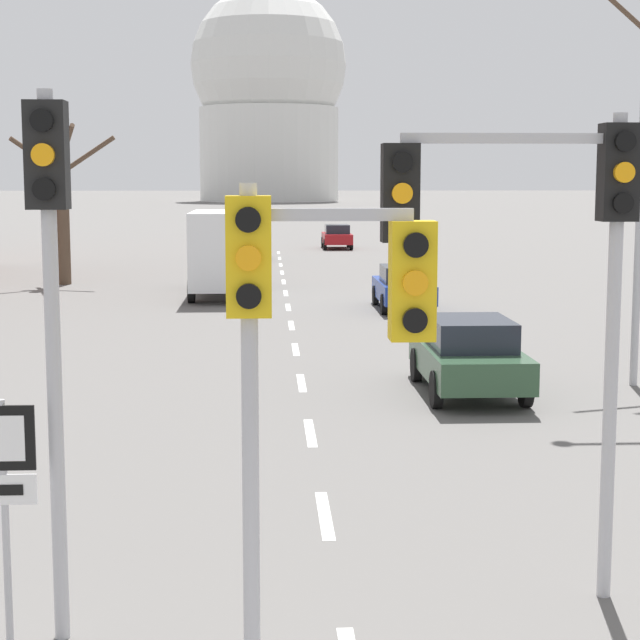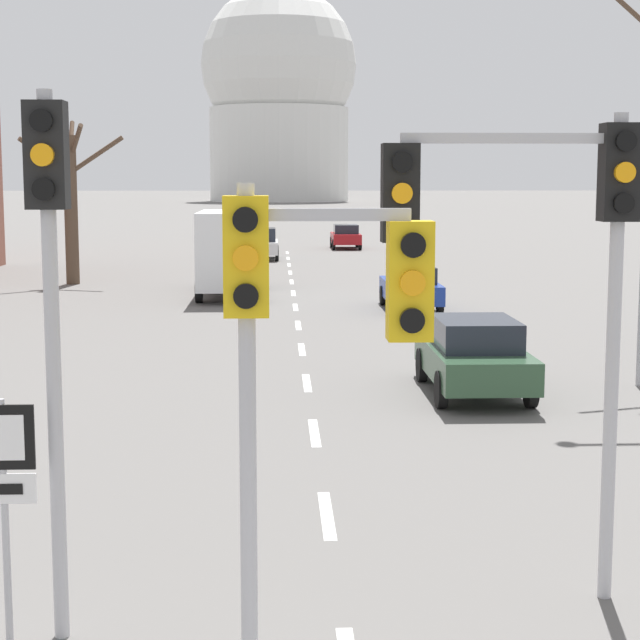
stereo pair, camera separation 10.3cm
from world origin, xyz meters
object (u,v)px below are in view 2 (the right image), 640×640
object	(u,v)px
traffic_signal_near_left	(50,263)
delivery_truck	(233,250)
route_sign_post	(3,480)
street_lamp_right	(633,103)
sedan_near_right	(237,225)
sedan_far_left	(474,355)
sedan_near_left	(346,236)
sedan_far_right	(411,287)
traffic_signal_near_right	(541,234)
sedan_mid_centre	(262,244)
traffic_signal_centre_tall	(306,316)

from	to	relation	value
traffic_signal_near_left	delivery_truck	xyz separation A→B (m)	(0.43, 29.81, -1.85)
route_sign_post	street_lamp_right	size ratio (longest dim) A/B	0.24
sedan_near_right	sedan_far_left	xyz separation A→B (m)	(6.95, -60.84, -0.01)
route_sign_post	sedan_near_left	distance (m)	57.17
sedan_far_right	traffic_signal_near_right	bearing A→B (deg)	-94.24
sedan_near_right	sedan_mid_centre	bearing A→B (deg)	-84.69
traffic_signal_near_left	delivery_truck	bearing A→B (deg)	89.17
sedan_near_left	traffic_signal_near_right	bearing A→B (deg)	-91.74
traffic_signal_centre_tall	sedan_near_left	size ratio (longest dim) A/B	1.06
route_sign_post	sedan_near_right	distance (m)	72.23
traffic_signal_near_left	delivery_truck	world-z (taller)	traffic_signal_near_left
sedan_near_left	delivery_truck	world-z (taller)	delivery_truck
traffic_signal_near_left	route_sign_post	distance (m)	2.03
traffic_signal_centre_tall	sedan_far_left	world-z (taller)	traffic_signal_centre_tall
route_sign_post	street_lamp_right	bearing A→B (deg)	51.28
sedan_near_right	sedan_far_right	xyz separation A→B (m)	(7.44, -46.82, -0.06)
sedan_far_right	delivery_truck	distance (m)	7.63
sedan_mid_centre	delivery_truck	distance (m)	18.12
traffic_signal_near_right	sedan_far_left	size ratio (longest dim) A/B	1.14
sedan_near_right	delivery_truck	size ratio (longest dim) A/B	0.58
sedan_mid_centre	sedan_far_left	xyz separation A→B (m)	(4.70, -36.65, -0.04)
sedan_near_left	sedan_far_left	world-z (taller)	sedan_far_left
sedan_near_left	sedan_far_left	xyz separation A→B (m)	(-0.36, -45.37, 0.03)
traffic_signal_centre_tall	delivery_truck	bearing A→B (deg)	93.41
street_lamp_right	sedan_near_left	world-z (taller)	street_lamp_right
traffic_signal_near_left	traffic_signal_near_right	world-z (taller)	traffic_signal_near_left
sedan_near_right	delivery_truck	distance (m)	42.30
sedan_far_left	delivery_truck	xyz separation A→B (m)	(-5.56, 18.57, 0.89)
traffic_signal_near_right	delivery_truck	xyz separation A→B (m)	(-4.23, 29.08, -2.06)
traffic_signal_centre_tall	traffic_signal_near_right	size ratio (longest dim) A/B	0.86
route_sign_post	sedan_far_right	bearing A→B (deg)	74.73
street_lamp_right	sedan_near_left	xyz separation A→B (m)	(-2.91, 44.63, -5.05)
traffic_signal_centre_tall	sedan_far_left	size ratio (longest dim) A/B	0.98
route_sign_post	sedan_near_left	bearing A→B (deg)	83.16
sedan_mid_centre	sedan_far_right	distance (m)	23.22
sedan_mid_centre	street_lamp_right	bearing A→B (deg)	-77.48
traffic_signal_near_left	traffic_signal_centre_tall	size ratio (longest dim) A/B	1.19
sedan_near_right	sedan_far_left	bearing A→B (deg)	-83.48
sedan_near_left	delivery_truck	xyz separation A→B (m)	(-5.93, -26.79, 0.93)
route_sign_post	street_lamp_right	world-z (taller)	street_lamp_right
street_lamp_right	sedan_far_right	distance (m)	14.48
traffic_signal_near_left	sedan_mid_centre	distance (m)	47.99
traffic_signal_near_right	street_lamp_right	size ratio (longest dim) A/B	0.51
route_sign_post	sedan_near_left	size ratio (longest dim) A/B	0.58
route_sign_post	sedan_near_right	world-z (taller)	route_sign_post
sedan_near_left	traffic_signal_near_left	bearing A→B (deg)	-96.41
traffic_signal_near_left	route_sign_post	world-z (taller)	traffic_signal_near_left
traffic_signal_near_right	sedan_mid_centre	xyz separation A→B (m)	(-3.37, 47.16, -2.91)
traffic_signal_centre_tall	street_lamp_right	xyz separation A→B (m)	(6.98, 13.22, 2.62)
sedan_far_left	traffic_signal_near_left	bearing A→B (deg)	-118.06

